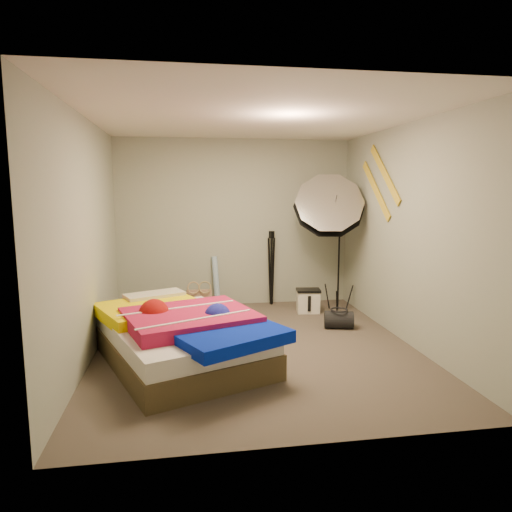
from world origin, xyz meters
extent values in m
plane|color=brown|center=(0.00, 0.00, 0.00)|extent=(4.00, 4.00, 0.00)
plane|color=silver|center=(0.00, 0.00, 2.50)|extent=(4.00, 4.00, 0.00)
plane|color=gray|center=(0.00, 2.00, 1.25)|extent=(3.50, 0.00, 3.50)
plane|color=gray|center=(0.00, -2.00, 1.25)|extent=(3.50, 0.00, 3.50)
plane|color=gray|center=(-1.75, 0.00, 1.25)|extent=(0.00, 4.00, 4.00)
plane|color=gray|center=(1.75, 0.00, 1.25)|extent=(0.00, 4.00, 4.00)
cube|color=tan|center=(-0.57, 1.48, 0.18)|extent=(0.36, 0.16, 0.37)
cylinder|color=#4782BB|center=(-0.30, 1.90, 0.38)|extent=(0.15, 0.23, 0.76)
cube|color=silver|center=(0.98, 1.34, 0.16)|extent=(0.34, 0.26, 0.31)
cylinder|color=black|center=(1.16, 0.55, 0.11)|extent=(0.41, 0.30, 0.22)
cube|color=gold|center=(1.73, 0.60, 1.95)|extent=(0.02, 0.91, 0.78)
cube|color=gold|center=(1.73, 0.85, 1.75)|extent=(0.02, 0.91, 0.78)
cube|color=#4C3E26|center=(-0.83, -0.29, 0.12)|extent=(1.94, 2.26, 0.25)
cube|color=silver|center=(-0.83, -0.29, 0.33)|extent=(1.89, 2.21, 0.17)
cube|color=#F5DD00|center=(-1.12, 0.06, 0.46)|extent=(1.34, 1.28, 0.13)
cube|color=#B51743|center=(-0.73, -0.40, 0.48)|extent=(1.46, 1.34, 0.15)
cube|color=#051EB9|center=(-0.39, -0.88, 0.45)|extent=(1.20, 1.12, 0.11)
cube|color=#D39A9F|center=(-1.12, 0.47, 0.50)|extent=(0.73, 0.55, 0.13)
cylinder|color=black|center=(1.45, 1.43, 0.80)|extent=(0.03, 0.03, 1.60)
cube|color=black|center=(1.45, 1.43, 1.55)|extent=(0.08, 0.08, 0.10)
cone|color=silver|center=(1.26, 1.35, 1.50)|extent=(1.31, 1.04, 1.18)
cylinder|color=black|center=(0.54, 1.88, 0.51)|extent=(0.05, 0.05, 1.03)
cube|color=black|center=(0.54, 1.88, 1.08)|extent=(0.08, 0.08, 0.11)
camera|label=1|loc=(-0.77, -4.85, 1.76)|focal=32.00mm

